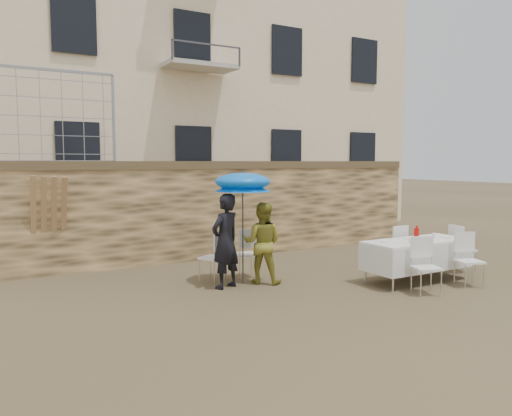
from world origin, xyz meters
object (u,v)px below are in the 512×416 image
table_chair_front_right (470,260)px  banquet_table (418,242)px  couple_chair_left (212,256)px  woman_dress (262,243)px  couple_chair_right (246,253)px  man_suit (225,241)px  table_chair_front_left (426,266)px  table_chair_side (462,248)px  soda_bottle (416,235)px  umbrella (243,185)px  table_chair_back (394,248)px

table_chair_front_right → banquet_table: bearing=143.8°
couple_chair_left → woman_dress: bearing=113.6°
banquet_table → table_chair_front_right: size_ratio=2.19×
couple_chair_right → banquet_table: 3.24m
man_suit → couple_chair_right: 0.96m
man_suit → couple_chair_left: bearing=-110.9°
table_chair_front_left → table_chair_front_right: size_ratio=1.00×
banquet_table → table_chair_side: size_ratio=2.19×
soda_bottle → table_chair_side: soda_bottle is taller
umbrella → table_chair_back: umbrella is taller
couple_chair_right → banquet_table: couple_chair_right is taller
woman_dress → table_chair_front_left: woman_dress is taller
couple_chair_left → table_chair_back: bearing=133.2°
woman_dress → table_chair_front_left: size_ratio=1.55×
couple_chair_left → soda_bottle: soda_bottle is taller
banquet_table → table_chair_front_left: 0.99m
couple_chair_left → couple_chair_right: 0.70m
umbrella → table_chair_front_left: size_ratio=2.00×
table_chair_front_right → table_chair_back: size_ratio=1.00×
table_chair_front_right → table_chair_back: (-0.30, 1.55, 0.00)m
table_chair_back → woman_dress: bearing=-8.7°
banquet_table → table_chair_back: (0.20, 0.80, -0.25)m
umbrella → couple_chair_right: size_ratio=2.00×
umbrella → banquet_table: (2.94, -1.41, -1.07)m
man_suit → soda_bottle: man_suit is taller
couple_chair_right → banquet_table: size_ratio=0.46×
umbrella → table_chair_front_right: (3.44, -2.16, -1.32)m
woman_dress → table_chair_front_right: (3.09, -2.06, -0.27)m
couple_chair_right → table_chair_side: 4.40m
soda_bottle → table_chair_back: soda_bottle is taller
couple_chair_left → soda_bottle: (3.14, -2.01, 0.43)m
man_suit → table_chair_front_right: 4.37m
table_chair_front_left → table_chair_back: same height
banquet_table → table_chair_front_left: size_ratio=2.19×
umbrella → couple_chair_right: (0.30, 0.45, -1.32)m
soda_bottle → table_chair_side: (1.60, 0.25, -0.43)m
couple_chair_left → table_chair_front_left: same height
umbrella → table_chair_back: size_ratio=2.00×
banquet_table → table_chair_front_right: table_chair_front_right is taller
woman_dress → banquet_table: bearing=-165.3°
couple_chair_left → banquet_table: 3.83m
couple_chair_right → umbrella: bearing=64.8°
woman_dress → couple_chair_left: (-0.75, 0.55, -0.27)m
couple_chair_right → table_chair_front_left: (2.04, -2.61, 0.00)m
man_suit → table_chair_front_left: 3.44m
woman_dress → table_chair_front_left: (1.99, -2.06, -0.27)m
table_chair_back → table_chair_side: (1.20, -0.70, 0.00)m
couple_chair_left → man_suit: bearing=59.9°
table_chair_side → table_chair_front_right: bearing=140.6°
couple_chair_left → table_chair_front_right: 4.64m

